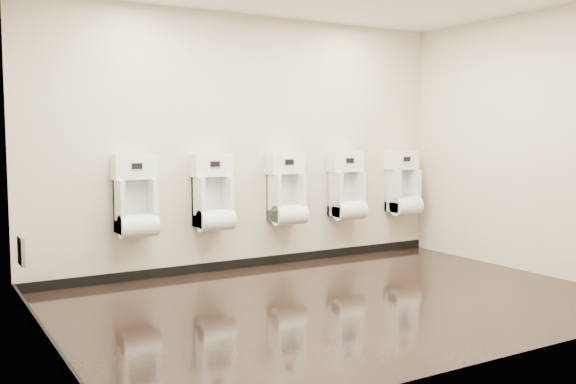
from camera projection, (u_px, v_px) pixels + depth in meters
name	position (u px, v px, depth m)	size (l,w,h in m)	color
ground	(339.00, 301.00, 5.75)	(5.00, 3.50, 0.00)	black
back_wall	(250.00, 143.00, 7.13)	(5.00, 0.02, 2.80)	beige
front_wall	(498.00, 149.00, 4.13)	(5.00, 0.02, 2.80)	beige
left_wall	(40.00, 148.00, 4.36)	(0.02, 3.50, 2.80)	beige
right_wall	(531.00, 143.00, 6.89)	(0.02, 3.50, 2.80)	beige
tile_overlay_left	(41.00, 148.00, 4.36)	(0.01, 3.50, 2.80)	silver
skirting_back	(251.00, 262.00, 7.24)	(5.00, 0.02, 0.10)	black
skirting_left	(48.00, 341.00, 4.49)	(0.02, 3.50, 0.10)	black
access_panel	(21.00, 251.00, 5.48)	(0.04, 0.25, 0.25)	#9E9EA3
urinal_0	(136.00, 202.00, 6.37)	(0.43, 0.32, 0.80)	white
urinal_1	(213.00, 198.00, 6.80)	(0.43, 0.32, 0.80)	white
urinal_2	(287.00, 194.00, 7.26)	(0.43, 0.32, 0.80)	white
urinal_3	(347.00, 191.00, 7.68)	(0.43, 0.32, 0.80)	white
urinal_4	(403.00, 188.00, 8.13)	(0.43, 0.32, 0.80)	white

